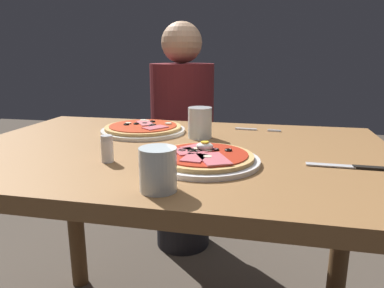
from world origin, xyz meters
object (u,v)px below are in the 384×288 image
(water_glass_near, at_px, (158,172))
(fork, at_px, (254,129))
(pizza_across_left, at_px, (143,129))
(knife, at_px, (356,167))
(pizza_foreground, at_px, (204,158))
(water_glass_far, at_px, (200,125))
(salt_shaker, at_px, (107,149))
(diner_person, at_px, (182,146))
(dining_table, at_px, (174,187))

(water_glass_near, height_order, fork, water_glass_near)
(pizza_across_left, height_order, knife, pizza_across_left)
(pizza_foreground, bearing_deg, water_glass_far, 103.17)
(pizza_foreground, distance_m, fork, 0.43)
(salt_shaker, bearing_deg, pizza_across_left, 95.11)
(water_glass_far, xyz_separation_m, knife, (0.42, -0.23, -0.04))
(pizza_foreground, height_order, fork, pizza_foreground)
(water_glass_near, bearing_deg, water_glass_far, 90.88)
(knife, relative_size, diner_person, 0.17)
(pizza_across_left, height_order, diner_person, diner_person)
(pizza_foreground, height_order, salt_shaker, salt_shaker)
(salt_shaker, bearing_deg, water_glass_near, -40.86)
(salt_shaker, distance_m, diner_person, 1.00)
(water_glass_far, bearing_deg, pizza_across_left, 169.20)
(salt_shaker, bearing_deg, dining_table, 53.65)
(fork, xyz_separation_m, diner_person, (-0.38, 0.51, -0.21))
(pizza_across_left, relative_size, knife, 1.45)
(dining_table, xyz_separation_m, diner_person, (-0.17, 0.80, -0.08))
(dining_table, height_order, salt_shaker, salt_shaker)
(fork, distance_m, knife, 0.46)
(diner_person, bearing_deg, pizza_across_left, 91.61)
(water_glass_near, relative_size, knife, 0.44)
(water_glass_far, relative_size, salt_shaker, 1.45)
(dining_table, distance_m, diner_person, 0.82)
(fork, relative_size, knife, 0.81)
(knife, bearing_deg, salt_shaker, -172.67)
(pizza_foreground, relative_size, salt_shaker, 4.05)
(fork, bearing_deg, water_glass_far, -136.61)
(knife, bearing_deg, water_glass_near, -150.48)
(pizza_foreground, bearing_deg, diner_person, 106.93)
(water_glass_near, xyz_separation_m, salt_shaker, (-0.18, 0.16, -0.00))
(fork, bearing_deg, knife, -56.66)
(dining_table, bearing_deg, fork, 53.85)
(water_glass_far, relative_size, diner_person, 0.08)
(pizza_foreground, xyz_separation_m, knife, (0.35, 0.04, -0.01))
(diner_person, bearing_deg, dining_table, 102.13)
(water_glass_far, distance_m, knife, 0.48)
(pizza_foreground, relative_size, pizza_across_left, 0.96)
(pizza_foreground, bearing_deg, salt_shaker, -170.46)
(diner_person, bearing_deg, fork, 126.99)
(water_glass_far, bearing_deg, diner_person, 108.39)
(pizza_across_left, distance_m, knife, 0.67)
(pizza_foreground, height_order, diner_person, diner_person)
(water_glass_near, bearing_deg, salt_shaker, 139.14)
(dining_table, bearing_deg, diner_person, 102.13)
(diner_person, bearing_deg, water_glass_near, 101.46)
(pizza_across_left, bearing_deg, water_glass_near, -67.11)
(salt_shaker, bearing_deg, water_glass_far, 60.43)
(salt_shaker, bearing_deg, knife, 7.33)
(knife, height_order, salt_shaker, salt_shaker)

